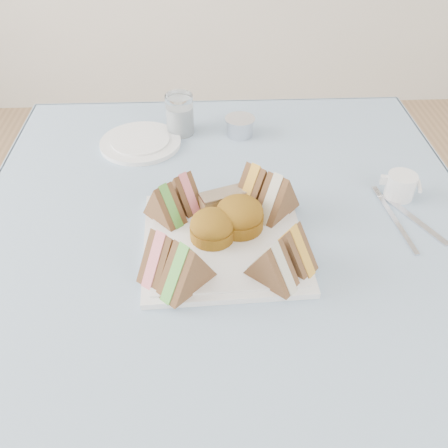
{
  "coord_description": "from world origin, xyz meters",
  "views": [
    {
      "loc": [
        -0.04,
        -0.79,
        1.38
      ],
      "look_at": [
        -0.01,
        -0.09,
        0.8
      ],
      "focal_mm": 40.0,
      "sensor_mm": 36.0,
      "label": 1
    }
  ],
  "objects_px": {
    "serving_plate": "(224,242)",
    "water_glass": "(180,114)",
    "table": "(227,330)",
    "creamer_jug": "(401,186)"
  },
  "relations": [
    {
      "from": "creamer_jug",
      "to": "serving_plate",
      "type": "bearing_deg",
      "value": -146.25
    },
    {
      "from": "serving_plate",
      "to": "water_glass",
      "type": "distance_m",
      "value": 0.44
    },
    {
      "from": "table",
      "to": "water_glass",
      "type": "distance_m",
      "value": 0.55
    },
    {
      "from": "table",
      "to": "creamer_jug",
      "type": "xyz_separation_m",
      "value": [
        0.37,
        0.04,
        0.4
      ]
    },
    {
      "from": "water_glass",
      "to": "creamer_jug",
      "type": "relative_size",
      "value": 1.65
    },
    {
      "from": "serving_plate",
      "to": "water_glass",
      "type": "relative_size",
      "value": 2.97
    },
    {
      "from": "table",
      "to": "creamer_jug",
      "type": "height_order",
      "value": "creamer_jug"
    },
    {
      "from": "serving_plate",
      "to": "creamer_jug",
      "type": "relative_size",
      "value": 4.91
    },
    {
      "from": "table",
      "to": "water_glass",
      "type": "height_order",
      "value": "water_glass"
    },
    {
      "from": "table",
      "to": "serving_plate",
      "type": "height_order",
      "value": "serving_plate"
    }
  ]
}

